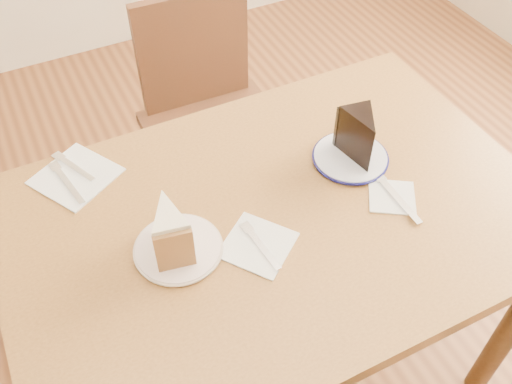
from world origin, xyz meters
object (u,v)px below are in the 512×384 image
object	(u,v)px
chair_far	(213,122)
chocolate_cake	(361,140)
table	(275,239)
plate_navy	(350,157)
carrot_cake	(170,229)
plate_cream	(178,249)

from	to	relation	value
chair_far	chocolate_cake	distance (m)	0.68
table	plate_navy	distance (m)	0.27
carrot_cake	plate_navy	bearing A→B (deg)	17.63
table	plate_cream	bearing A→B (deg)	-179.24
plate_navy	chocolate_cake	world-z (taller)	chocolate_cake
carrot_cake	chocolate_cake	bearing A→B (deg)	16.06
chair_far	plate_cream	distance (m)	0.77
table	plate_cream	distance (m)	0.26
chair_far	carrot_cake	bearing A→B (deg)	62.20
carrot_cake	chocolate_cake	xyz separation A→B (m)	(0.49, 0.05, 0.00)
plate_cream	table	bearing A→B (deg)	0.76
carrot_cake	table	bearing A→B (deg)	8.46
chair_far	plate_navy	bearing A→B (deg)	104.45
plate_cream	chair_far	bearing A→B (deg)	61.96
chocolate_cake	table	bearing A→B (deg)	21.74
table	chocolate_cake	bearing A→B (deg)	12.73
plate_navy	carrot_cake	distance (m)	0.49
plate_cream	chocolate_cake	world-z (taller)	chocolate_cake
table	plate_cream	size ratio (longest dim) A/B	6.70
table	carrot_cake	size ratio (longest dim) A/B	11.45
plate_cream	plate_navy	bearing A→B (deg)	8.67
carrot_cake	chair_far	bearing A→B (deg)	71.41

